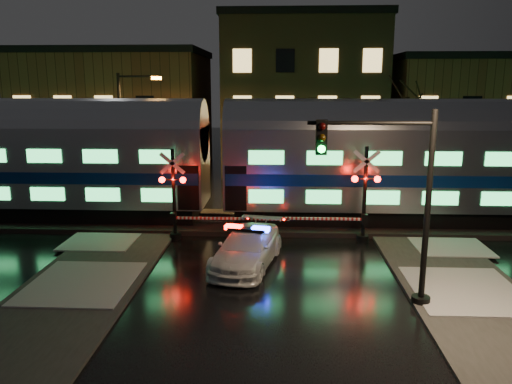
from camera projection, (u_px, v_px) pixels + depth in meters
The scene contains 13 objects.
ground at pixel (272, 259), 19.85m from camera, with size 120.00×120.00×0.00m, color black.
ballast at pixel (273, 222), 24.71m from camera, with size 90.00×4.20×0.24m, color black.
sidewalk_left at pixel (42, 326), 14.29m from camera, with size 4.00×20.00×0.12m, color #2D2D2D.
sidewalk_right at pixel (505, 337), 13.68m from camera, with size 4.00×20.00×0.12m, color #2D2D2D.
building_left at pixel (119, 113), 40.97m from camera, with size 14.00×10.00×9.00m, color #543720.
building_mid at pixel (301, 97), 40.49m from camera, with size 12.00×11.00×11.50m, color brown.
building_right at pixel (465, 117), 39.72m from camera, with size 12.00×10.00×8.50m, color #543720.
train at pixel (216, 157), 24.14m from camera, with size 51.00×3.12×5.92m.
police_car at pixel (247, 248), 19.04m from camera, with size 2.95×5.19×1.58m.
crossing_signal_right at pixel (356, 204), 21.56m from camera, with size 6.01×0.67×4.26m.
crossing_signal_left at pixel (182, 203), 21.93m from camera, with size 5.78×0.66×4.09m.
traffic_light at pixel (396, 205), 15.06m from camera, with size 3.97×0.71×6.14m.
streetlight at pixel (126, 130), 28.11m from camera, with size 2.48×0.26×7.42m.
Camera 1 is at (0.27, -18.83, 6.87)m, focal length 35.00 mm.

